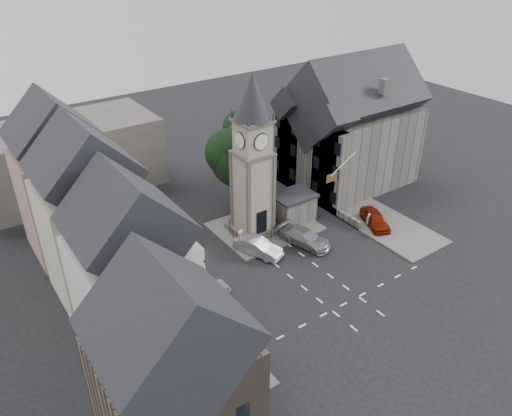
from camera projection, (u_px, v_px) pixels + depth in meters
ground at (303, 271)px, 45.20m from camera, size 120.00×120.00×0.00m
pavement_west at (147, 285)px, 43.23m from camera, size 6.00×30.00×0.14m
pavement_east at (339, 199)px, 56.81m from camera, size 6.00×26.00×0.14m
central_island at (265, 226)px, 51.60m from camera, size 10.00×8.00×0.16m
road_markings at (345, 303)px, 41.29m from camera, size 20.00×8.00×0.01m
clock_tower at (253, 159)px, 46.84m from camera, size 4.86×4.86×16.25m
stone_shelter at (293, 207)px, 52.15m from camera, size 4.30×3.30×3.08m
town_tree at (241, 148)px, 51.97m from camera, size 7.20×7.20×10.80m
warning_sign_post at (240, 236)px, 46.47m from camera, size 0.70×0.19×2.85m
terrace_pink at (64, 185)px, 45.61m from camera, size 8.10×7.60×12.80m
terrace_cream at (94, 222)px, 39.92m from camera, size 8.10×7.60×12.80m
terrace_tudor at (134, 276)px, 34.43m from camera, size 8.10×7.60×12.00m
building_sw_stone at (175, 380)px, 27.70m from camera, size 8.60×7.60×10.40m
backdrop_west at (68, 157)px, 57.17m from camera, size 20.00×10.00×8.00m
east_building at (349, 133)px, 57.65m from camera, size 14.40×11.40×12.60m
east_boundary_wall at (309, 196)px, 56.66m from camera, size 0.40×16.00×0.90m
flagpole at (343, 164)px, 48.53m from camera, size 3.68×0.10×2.74m
car_west_blue at (222, 324)px, 38.19m from camera, size 4.16×1.90×1.38m
car_west_silver at (206, 292)px, 41.57m from camera, size 4.03×1.45×1.32m
car_west_grey at (148, 264)px, 44.83m from camera, size 5.50×4.67×1.40m
car_island_silver at (258, 247)px, 47.10m from camera, size 3.42×5.08×1.58m
car_island_east at (305, 237)px, 48.52m from camera, size 3.51×5.76×1.56m
car_east_red at (375, 219)px, 51.52m from camera, size 3.49×4.99×1.58m
pedestrian at (368, 220)px, 51.34m from camera, size 0.66×0.52×1.59m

